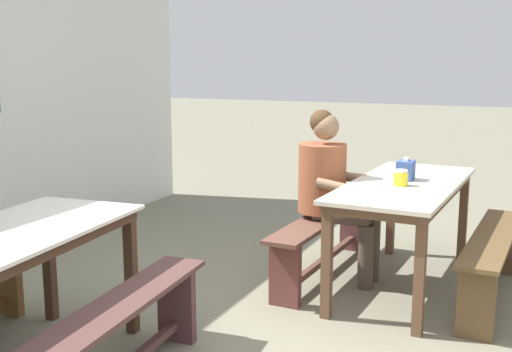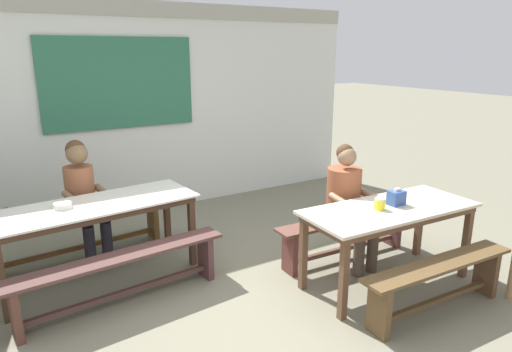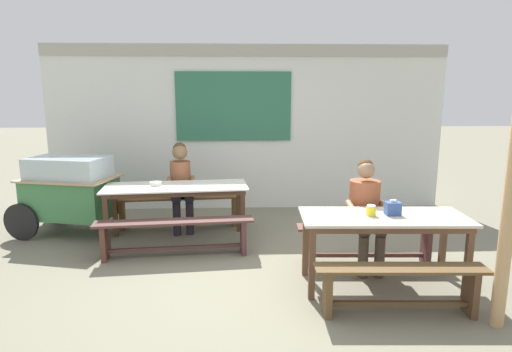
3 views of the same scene
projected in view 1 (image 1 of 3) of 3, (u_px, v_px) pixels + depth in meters
dining_table_near at (405, 193)px, 4.37m from camera, size 1.69×0.76×0.76m
bench_far_front at (92, 352)px, 2.80m from camera, size 1.92×0.43×0.46m
bench_near_back at (324, 235)px, 4.70m from camera, size 1.63×0.32×0.46m
bench_near_front at (491, 257)px, 4.17m from camera, size 1.54×0.31×0.46m
person_right_near_table at (331, 185)px, 4.55m from camera, size 0.46×0.59×1.24m
tissue_box at (406, 170)px, 4.43m from camera, size 0.15×0.11×0.16m
condiment_jar at (401, 178)px, 4.23m from camera, size 0.10×0.10×0.11m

